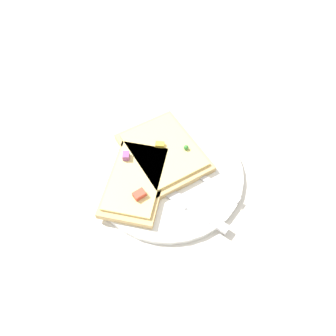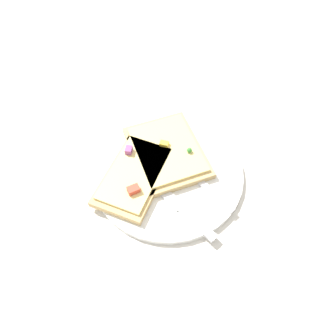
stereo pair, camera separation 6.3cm
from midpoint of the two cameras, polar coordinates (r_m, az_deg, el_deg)
The scene contains 7 objects.
ground_plane at distance 0.65m, azimuth 2.77°, elevation -1.30°, with size 4.00×4.00×0.00m, color beige.
plate at distance 0.64m, azimuth 2.80°, elevation -1.01°, with size 0.29×0.29×0.01m.
fork at distance 0.63m, azimuth 6.60°, elevation -0.91°, with size 0.17×0.14×0.01m.
knife at distance 0.60m, azimuth 4.66°, elevation -6.61°, with size 0.18×0.15×0.01m.
pizza_slice_main at distance 0.65m, azimuth 2.26°, elevation 2.69°, with size 0.21×0.18×0.03m.
pizza_slice_corner at distance 0.62m, azimuth -2.96°, elevation -1.44°, with size 0.20×0.17×0.03m.
crumb_scatter at distance 0.63m, azimuth 0.80°, elevation -0.54°, with size 0.09×0.11×0.01m.
Camera 2 is at (0.35, -0.02, 0.54)m, focal length 35.00 mm.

